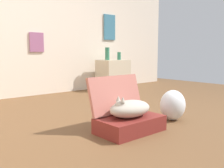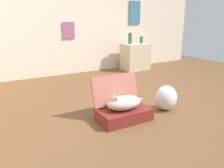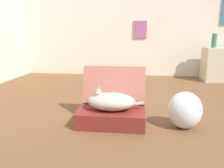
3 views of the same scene
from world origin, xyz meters
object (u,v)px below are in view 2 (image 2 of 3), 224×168
Objects in this scene: cat at (123,102)px; vase_tall at (130,38)px; suitcase_base at (124,114)px; side_table at (135,57)px; plastic_bag_white at (166,98)px; vase_short at (141,40)px.

cat is 2.13× the size of vase_tall.
cat reaches higher than suitcase_base.
cat is 0.88× the size of side_table.
plastic_bag_white is at bearing -0.15° from cat.
vase_short reaches higher than cat.
side_table is at bearing 52.26° from suitcase_base.
vase_short is (1.84, 2.17, 0.60)m from suitcase_base.
side_table reaches higher than cat.
cat is at bearing 179.85° from plastic_bag_white.
plastic_bag_white is (0.67, -0.00, -0.06)m from cat.
vase_short is at bearing 61.52° from plastic_bag_white.
vase_short is (0.29, -0.02, -0.05)m from vase_tall.
side_table is 0.44m from vase_tall.
suitcase_base is 2.77m from vase_tall.
vase_tall is at bearing 54.79° from suitcase_base.
side_table reaches higher than suitcase_base.
suitcase_base is at bearing -3.42° from cat.
vase_short reaches higher than side_table.
plastic_bag_white is at bearing -112.05° from vase_tall.
vase_tall is (1.55, 2.20, 0.64)m from suitcase_base.
vase_tall is (-0.14, 0.01, 0.42)m from side_table.
cat is at bearing -130.36° from vase_short.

